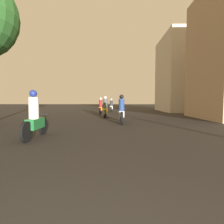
# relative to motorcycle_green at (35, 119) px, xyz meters

# --- Properties ---
(motorcycle_green) EXTENTS (0.60, 1.89, 1.62)m
(motorcycle_green) POSITION_rel_motorcycle_green_xyz_m (0.00, 0.00, 0.00)
(motorcycle_green) COLOR black
(motorcycle_green) RESTS_ON ground_plane
(motorcycle_silver) EXTENTS (0.60, 2.15, 1.61)m
(motorcycle_silver) POSITION_rel_motorcycle_green_xyz_m (3.07, 4.12, 0.00)
(motorcycle_silver) COLOR black
(motorcycle_silver) RESTS_ON ground_plane
(motorcycle_yellow) EXTENTS (0.60, 1.96, 1.60)m
(motorcycle_yellow) POSITION_rel_motorcycle_green_xyz_m (1.96, 7.45, -0.00)
(motorcycle_yellow) COLOR black
(motorcycle_yellow) RESTS_ON ground_plane
(motorcycle_orange) EXTENTS (0.60, 2.11, 1.56)m
(motorcycle_orange) POSITION_rel_motorcycle_green_xyz_m (1.32, 10.99, -0.02)
(motorcycle_orange) COLOR black
(motorcycle_orange) RESTS_ON ground_plane
(motorcycle_white) EXTENTS (0.60, 1.85, 1.50)m
(motorcycle_white) POSITION_rel_motorcycle_green_xyz_m (2.28, 14.47, -0.04)
(motorcycle_white) COLOR black
(motorcycle_white) RESTS_ON ground_plane
(motorcycle_blue) EXTENTS (0.60, 2.00, 1.53)m
(motorcycle_blue) POSITION_rel_motorcycle_green_xyz_m (1.45, 19.36, -0.02)
(motorcycle_blue) COLOR black
(motorcycle_blue) RESTS_ON ground_plane
(building_right_far) EXTENTS (5.47, 6.95, 8.70)m
(building_right_far) POSITION_rel_motorcycle_green_xyz_m (10.98, 15.22, 3.71)
(building_right_far) COLOR beige
(building_right_far) RESTS_ON ground_plane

